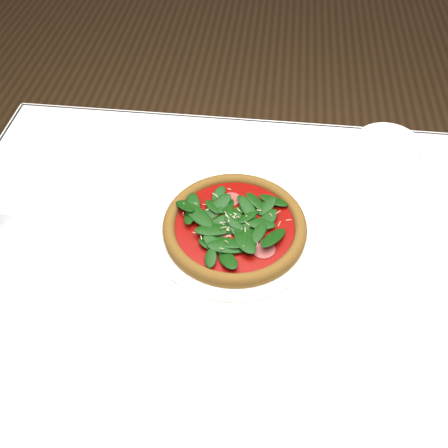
# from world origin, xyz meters

# --- Properties ---
(ground) EXTENTS (6.00, 6.00, 0.00)m
(ground) POSITION_xyz_m (0.00, 0.00, 0.00)
(ground) COLOR brown
(ground) RESTS_ON ground
(dining_table) EXTENTS (1.21, 0.81, 0.75)m
(dining_table) POSITION_xyz_m (0.00, 0.00, 0.65)
(dining_table) COLOR silver
(dining_table) RESTS_ON ground
(plate) EXTENTS (0.32, 0.32, 0.01)m
(plate) POSITION_xyz_m (-0.03, 0.04, 0.76)
(plate) COLOR white
(plate) RESTS_ON dining_table
(pizza) EXTENTS (0.34, 0.34, 0.04)m
(pizza) POSITION_xyz_m (-0.03, 0.04, 0.78)
(pizza) COLOR #9F6A26
(pizza) RESTS_ON plate
(saucer_far) EXTENTS (0.15, 0.15, 0.01)m
(saucer_far) POSITION_xyz_m (0.29, 0.34, 0.76)
(saucer_far) COLOR white
(saucer_far) RESTS_ON dining_table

